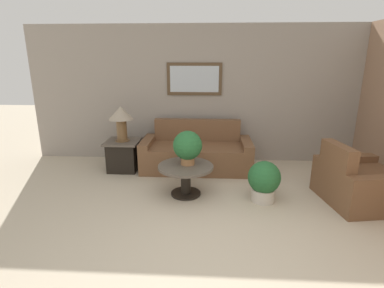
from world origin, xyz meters
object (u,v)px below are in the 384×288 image
(coffee_table, at_px, (186,174))
(side_table, at_px, (124,155))
(potted_plant_on_table, at_px, (188,146))
(potted_plant_floor, at_px, (264,180))
(armchair, at_px, (359,184))
(couch_main, at_px, (197,154))
(table_lamp, at_px, (121,117))

(coffee_table, bearing_deg, side_table, 141.28)
(potted_plant_on_table, distance_m, potted_plant_floor, 1.20)
(armchair, height_order, coffee_table, armchair)
(couch_main, relative_size, potted_plant_floor, 3.32)
(couch_main, distance_m, potted_plant_on_table, 1.16)
(coffee_table, distance_m, table_lamp, 1.69)
(armchair, bearing_deg, potted_plant_floor, 82.80)
(couch_main, height_order, table_lamp, table_lamp)
(armchair, distance_m, side_table, 3.84)
(couch_main, bearing_deg, armchair, -27.41)
(couch_main, distance_m, potted_plant_floor, 1.62)
(couch_main, height_order, side_table, couch_main)
(armchair, bearing_deg, coffee_table, 78.64)
(armchair, bearing_deg, potted_plant_on_table, 77.24)
(potted_plant_floor, bearing_deg, armchair, 1.79)
(side_table, relative_size, potted_plant_floor, 1.00)
(coffee_table, distance_m, side_table, 1.57)
(armchair, relative_size, coffee_table, 1.42)
(coffee_table, bearing_deg, table_lamp, 141.28)
(armchair, distance_m, potted_plant_floor, 1.34)
(armchair, xyz_separation_m, side_table, (-3.69, 1.08, -0.00))
(coffee_table, height_order, side_table, side_table)
(potted_plant_floor, bearing_deg, coffee_table, 172.76)
(armchair, relative_size, potted_plant_on_table, 2.29)
(armchair, bearing_deg, side_table, 64.67)
(couch_main, distance_m, coffee_table, 1.12)
(armchair, relative_size, table_lamp, 1.86)
(table_lamp, bearing_deg, potted_plant_on_table, -36.43)
(couch_main, relative_size, side_table, 3.33)
(armchair, height_order, potted_plant_floor, armchair)
(couch_main, distance_m, table_lamp, 1.51)
(side_table, distance_m, table_lamp, 0.70)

